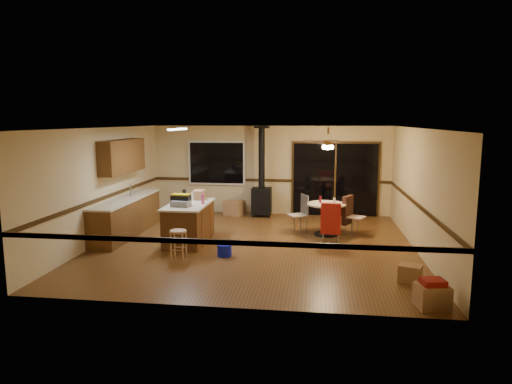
% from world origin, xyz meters
% --- Properties ---
extents(floor, '(7.00, 7.00, 0.00)m').
position_xyz_m(floor, '(0.00, 0.00, 0.00)').
color(floor, brown).
rests_on(floor, ground).
extents(ceiling, '(7.00, 7.00, 0.00)m').
position_xyz_m(ceiling, '(0.00, 0.00, 2.60)').
color(ceiling, silver).
rests_on(ceiling, ground).
extents(wall_back, '(7.00, 0.00, 7.00)m').
position_xyz_m(wall_back, '(0.00, 3.50, 1.30)').
color(wall_back, '#D0B884').
rests_on(wall_back, ground).
extents(wall_front, '(7.00, 0.00, 7.00)m').
position_xyz_m(wall_front, '(0.00, -3.50, 1.30)').
color(wall_front, '#D0B884').
rests_on(wall_front, ground).
extents(wall_left, '(0.00, 7.00, 7.00)m').
position_xyz_m(wall_left, '(-3.50, 0.00, 1.30)').
color(wall_left, '#D0B884').
rests_on(wall_left, ground).
extents(wall_right, '(0.00, 7.00, 7.00)m').
position_xyz_m(wall_right, '(3.50, 0.00, 1.30)').
color(wall_right, '#D0B884').
rests_on(wall_right, ground).
extents(chair_rail, '(7.00, 7.00, 0.08)m').
position_xyz_m(chair_rail, '(0.00, 0.00, 1.00)').
color(chair_rail, '#36230D').
rests_on(chair_rail, ground).
extents(window, '(1.72, 0.10, 1.32)m').
position_xyz_m(window, '(-1.60, 3.45, 1.50)').
color(window, black).
rests_on(window, ground).
extents(sliding_door, '(2.52, 0.10, 2.10)m').
position_xyz_m(sliding_door, '(1.90, 3.45, 1.05)').
color(sliding_door, black).
rests_on(sliding_door, ground).
extents(lower_cabinets, '(0.60, 3.00, 0.86)m').
position_xyz_m(lower_cabinets, '(-3.20, 0.50, 0.43)').
color(lower_cabinets, brown).
rests_on(lower_cabinets, ground).
extents(countertop, '(0.64, 3.04, 0.04)m').
position_xyz_m(countertop, '(-3.20, 0.50, 0.88)').
color(countertop, beige).
rests_on(countertop, lower_cabinets).
extents(upper_cabinets, '(0.35, 2.00, 0.80)m').
position_xyz_m(upper_cabinets, '(-3.33, 0.70, 1.90)').
color(upper_cabinets, brown).
rests_on(upper_cabinets, ground).
extents(kitchen_island, '(0.88, 1.68, 0.90)m').
position_xyz_m(kitchen_island, '(-1.50, 0.00, 0.45)').
color(kitchen_island, '#543014').
rests_on(kitchen_island, ground).
extents(wood_stove, '(0.55, 0.50, 2.52)m').
position_xyz_m(wood_stove, '(-0.20, 3.05, 0.73)').
color(wood_stove, black).
rests_on(wood_stove, ground).
extents(ceiling_fan, '(0.24, 0.24, 0.55)m').
position_xyz_m(ceiling_fan, '(1.61, 1.10, 2.21)').
color(ceiling_fan, brown).
rests_on(ceiling_fan, ceiling).
extents(fluorescent_strip, '(0.10, 1.20, 0.04)m').
position_xyz_m(fluorescent_strip, '(-1.80, 0.30, 2.56)').
color(fluorescent_strip, white).
rests_on(fluorescent_strip, ceiling).
extents(toolbox_grey, '(0.44, 0.29, 0.13)m').
position_xyz_m(toolbox_grey, '(-1.57, -0.37, 0.96)').
color(toolbox_grey, slate).
rests_on(toolbox_grey, kitchen_island).
extents(toolbox_black, '(0.43, 0.26, 0.23)m').
position_xyz_m(toolbox_black, '(-1.60, -0.23, 1.01)').
color(toolbox_black, black).
rests_on(toolbox_black, kitchen_island).
extents(toolbox_yellow_lid, '(0.40, 0.24, 0.03)m').
position_xyz_m(toolbox_yellow_lid, '(-1.60, -0.23, 1.14)').
color(toolbox_yellow_lid, gold).
rests_on(toolbox_yellow_lid, toolbox_black).
extents(box_on_island, '(0.25, 0.33, 0.22)m').
position_xyz_m(box_on_island, '(-1.40, 0.57, 1.01)').
color(box_on_island, '#9F7147').
rests_on(box_on_island, kitchen_island).
extents(bottle_dark, '(0.11, 0.11, 0.30)m').
position_xyz_m(bottle_dark, '(-1.65, 0.18, 1.05)').
color(bottle_dark, black).
rests_on(bottle_dark, kitchen_island).
extents(bottle_pink, '(0.09, 0.09, 0.22)m').
position_xyz_m(bottle_pink, '(-1.18, 0.03, 1.01)').
color(bottle_pink, '#D84C8C').
rests_on(bottle_pink, kitchen_island).
extents(bottle_white, '(0.07, 0.07, 0.20)m').
position_xyz_m(bottle_white, '(-1.52, 0.43, 1.00)').
color(bottle_white, white).
rests_on(bottle_white, kitchen_island).
extents(bar_stool, '(0.37, 0.37, 0.60)m').
position_xyz_m(bar_stool, '(-1.35, -1.30, 0.30)').
color(bar_stool, tan).
rests_on(bar_stool, floor).
extents(blue_bucket, '(0.36, 0.36, 0.25)m').
position_xyz_m(blue_bucket, '(-0.49, -0.95, 0.12)').
color(blue_bucket, '#0D18B9').
rests_on(blue_bucket, floor).
extents(dining_table, '(0.94, 0.94, 0.78)m').
position_xyz_m(dining_table, '(1.61, 1.10, 0.53)').
color(dining_table, black).
rests_on(dining_table, ground).
extents(glass_red, '(0.06, 0.06, 0.16)m').
position_xyz_m(glass_red, '(1.46, 1.20, 0.86)').
color(glass_red, '#590C14').
rests_on(glass_red, dining_table).
extents(glass_cream, '(0.07, 0.07, 0.14)m').
position_xyz_m(glass_cream, '(1.79, 1.05, 0.85)').
color(glass_cream, beige).
rests_on(glass_cream, dining_table).
extents(chair_left, '(0.54, 0.54, 0.51)m').
position_xyz_m(chair_left, '(1.01, 1.25, 0.59)').
color(chair_left, tan).
rests_on(chair_left, ground).
extents(chair_near, '(0.47, 0.50, 0.70)m').
position_xyz_m(chair_near, '(1.69, 0.22, 0.60)').
color(chair_near, tan).
rests_on(chair_near, ground).
extents(chair_right, '(0.60, 0.59, 0.70)m').
position_xyz_m(chair_right, '(2.15, 1.23, 0.60)').
color(chair_right, tan).
rests_on(chair_right, ground).
extents(box_under_window, '(0.65, 0.58, 0.43)m').
position_xyz_m(box_under_window, '(-1.01, 3.10, 0.21)').
color(box_under_window, '#9F7147').
rests_on(box_under_window, floor).
extents(box_corner_a, '(0.53, 0.47, 0.35)m').
position_xyz_m(box_corner_a, '(3.10, -3.09, 0.17)').
color(box_corner_a, '#9F7147').
rests_on(box_corner_a, floor).
extents(box_corner_b, '(0.46, 0.43, 0.30)m').
position_xyz_m(box_corner_b, '(3.00, -2.01, 0.15)').
color(box_corner_b, '#9F7147').
rests_on(box_corner_b, floor).
extents(box_small_red, '(0.38, 0.34, 0.09)m').
position_xyz_m(box_small_red, '(3.10, -3.09, 0.39)').
color(box_small_red, maroon).
rests_on(box_small_red, box_corner_a).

